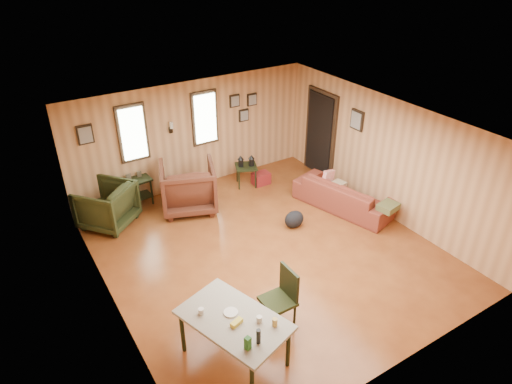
# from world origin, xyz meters

# --- Properties ---
(room) EXTENTS (5.54, 6.04, 2.44)m
(room) POSITION_xyz_m (0.17, 0.27, 1.21)
(room) COLOR brown
(room) RESTS_ON ground
(sofa) EXTENTS (1.15, 2.17, 0.81)m
(sofa) POSITION_xyz_m (2.18, 0.44, 0.41)
(sofa) COLOR maroon
(sofa) RESTS_ON ground
(recliner_brown) EXTENTS (1.36, 1.32, 1.11)m
(recliner_brown) POSITION_xyz_m (-0.56, 2.12, 0.55)
(recliner_brown) COLOR #4C2417
(recliner_brown) RESTS_ON ground
(recliner_green) EXTENTS (1.27, 1.26, 0.95)m
(recliner_green) POSITION_xyz_m (-2.17, 2.41, 0.48)
(recliner_green) COLOR #252D14
(recliner_green) RESTS_ON ground
(end_table) EXTENTS (0.62, 0.57, 0.74)m
(end_table) POSITION_xyz_m (-1.41, 2.88, 0.41)
(end_table) COLOR black
(end_table) RESTS_ON ground
(side_table) EXTENTS (0.61, 0.61, 0.74)m
(side_table) POSITION_xyz_m (0.96, 2.35, 0.51)
(side_table) COLOR black
(side_table) RESTS_ON ground
(cooler) EXTENTS (0.39, 0.28, 0.27)m
(cooler) POSITION_xyz_m (1.27, 2.21, 0.14)
(cooler) COLOR maroon
(cooler) RESTS_ON ground
(backpack) EXTENTS (0.49, 0.44, 0.34)m
(backpack) POSITION_xyz_m (0.88, 0.39, 0.17)
(backpack) COLOR black
(backpack) RESTS_ON ground
(sofa_pillows) EXTENTS (0.69, 1.69, 0.35)m
(sofa_pillows) POSITION_xyz_m (2.23, 0.07, 0.50)
(sofa_pillows) COLOR #4E512D
(sofa_pillows) RESTS_ON sofa
(dining_table) EXTENTS (1.25, 1.62, 0.94)m
(dining_table) POSITION_xyz_m (-1.68, -1.76, 0.67)
(dining_table) COLOR gray
(dining_table) RESTS_ON ground
(dining_chair) EXTENTS (0.44, 0.44, 0.97)m
(dining_chair) POSITION_xyz_m (-0.79, -1.56, 0.55)
(dining_chair) COLOR #252D14
(dining_chair) RESTS_ON ground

